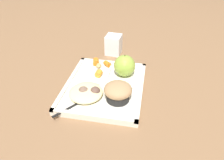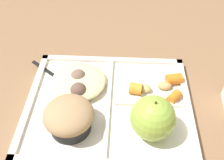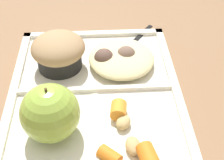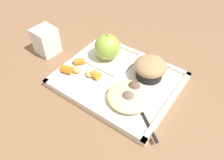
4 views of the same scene
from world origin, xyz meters
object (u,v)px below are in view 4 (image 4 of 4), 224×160
(bran_muffin, at_px, (150,68))
(plastic_fork, at_px, (142,113))
(green_apple, at_px, (107,47))
(lunch_tray, at_px, (118,80))
(milk_carton, at_px, (46,41))

(bran_muffin, xyz_separation_m, plastic_fork, (0.05, -0.13, -0.03))
(bran_muffin, bearing_deg, green_apple, 180.00)
(bran_muffin, bearing_deg, plastic_fork, -67.87)
(lunch_tray, height_order, plastic_fork, lunch_tray)
(lunch_tray, xyz_separation_m, bran_muffin, (0.07, 0.06, 0.04))
(plastic_fork, xyz_separation_m, milk_carton, (-0.41, 0.05, 0.03))
(green_apple, relative_size, milk_carton, 0.97)
(lunch_tray, distance_m, green_apple, 0.12)
(lunch_tray, bearing_deg, green_apple, 143.73)
(green_apple, distance_m, bran_muffin, 0.16)
(milk_carton, bearing_deg, bran_muffin, 17.86)
(green_apple, xyz_separation_m, milk_carton, (-0.20, -0.08, -0.01))
(green_apple, height_order, plastic_fork, green_apple)
(plastic_fork, relative_size, milk_carton, 1.44)
(bran_muffin, distance_m, plastic_fork, 0.15)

